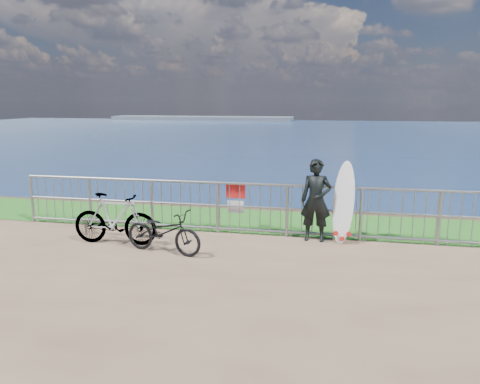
% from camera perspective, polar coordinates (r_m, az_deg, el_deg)
% --- Properties ---
extents(grass_strip, '(120.00, 120.00, 0.00)m').
position_cam_1_polar(grass_strip, '(11.15, 1.17, -3.51)').
color(grass_strip, '#1D601A').
rests_on(grass_strip, ground).
extents(seascape, '(260.00, 260.00, 5.00)m').
position_cam_1_polar(seascape, '(162.12, -4.62, 8.73)').
color(seascape, brown).
rests_on(seascape, ground).
extents(railing, '(10.06, 0.10, 1.13)m').
position_cam_1_polar(railing, '(9.96, 0.11, -1.92)').
color(railing, gray).
rests_on(railing, ground).
extents(surfer, '(0.63, 0.42, 1.68)m').
position_cam_1_polar(surfer, '(9.57, 9.25, -1.02)').
color(surfer, black).
rests_on(surfer, ground).
extents(surfboard, '(0.52, 0.48, 1.65)m').
position_cam_1_polar(surfboard, '(9.57, 12.48, -1.62)').
color(surfboard, silver).
rests_on(surfboard, ground).
extents(bicycle_near, '(1.67, 0.88, 0.83)m').
position_cam_1_polar(bicycle_near, '(8.90, -9.31, -4.76)').
color(bicycle_near, black).
rests_on(bicycle_near, ground).
extents(bicycle_far, '(1.74, 0.55, 1.04)m').
position_cam_1_polar(bicycle_far, '(9.61, -15.02, -3.18)').
color(bicycle_far, black).
rests_on(bicycle_far, ground).
extents(bike_rack, '(1.70, 0.05, 0.36)m').
position_cam_1_polar(bike_rack, '(10.18, -14.67, -3.68)').
color(bike_rack, gray).
rests_on(bike_rack, ground).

